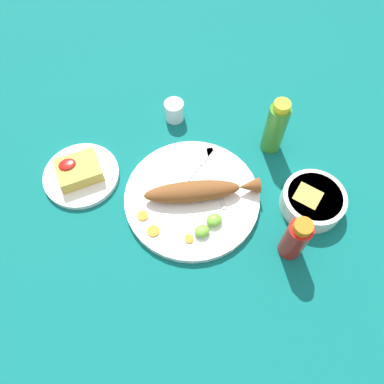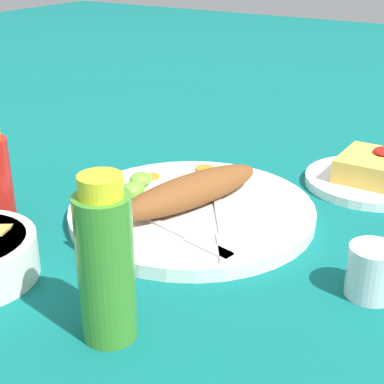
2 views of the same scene
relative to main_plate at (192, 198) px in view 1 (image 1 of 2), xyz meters
The scene contains 16 objects.
ground_plane 0.01m from the main_plate, ahead, with size 4.00×4.00×0.00m, color #0C605B.
main_plate is the anchor object (origin of this frame).
fried_fish 0.04m from the main_plate, 163.27° to the left, with size 0.29×0.13×0.04m.
fork_near 0.09m from the main_plate, 121.89° to the right, with size 0.16×0.12×0.00m.
fork_far 0.09m from the main_plate, 154.98° to the right, with size 0.05×0.18×0.00m.
carrot_slice_near 0.13m from the main_plate, ahead, with size 0.03×0.03×0.00m, color orange.
carrot_slice_mid 0.13m from the main_plate, 23.45° to the left, with size 0.03×0.03×0.00m, color orange.
carrot_slice_far 0.12m from the main_plate, 63.75° to the left, with size 0.02×0.02×0.00m, color orange.
lime_wedge_main 0.10m from the main_plate, 80.43° to the left, with size 0.04×0.03×0.02m, color #6BB233.
lime_wedge_side 0.09m from the main_plate, 103.72° to the left, with size 0.04×0.03×0.02m, color #6BB233.
hot_sauce_bottle_red 0.27m from the main_plate, 126.94° to the left, with size 0.05×0.05×0.14m.
hot_sauce_bottle_green 0.28m from the main_plate, 164.89° to the right, with size 0.05×0.05×0.17m.
salt_cup 0.27m from the main_plate, 102.14° to the right, with size 0.05×0.05×0.06m.
side_plate_fries 0.30m from the main_plate, 35.86° to the right, with size 0.20×0.20×0.01m, color white.
fries_pile 0.30m from the main_plate, 35.85° to the right, with size 0.11×0.09×0.04m.
guacamole_bowl 0.30m from the main_plate, 153.86° to the left, with size 0.15×0.15×0.06m.
Camera 1 is at (0.17, 0.41, 0.84)m, focal length 35.00 mm.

